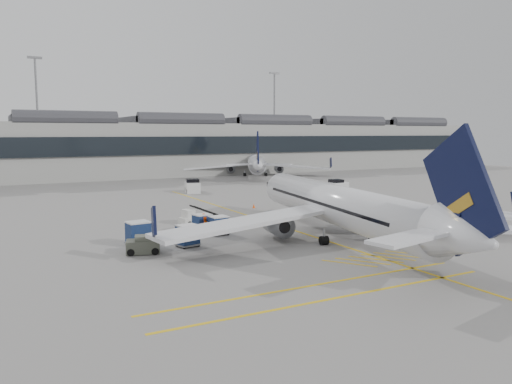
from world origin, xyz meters
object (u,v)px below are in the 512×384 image
belt_loader (197,218)px  ramp_agent_a (204,223)px  baggage_cart_a (219,225)px  ramp_agent_b (205,226)px  airliner_main (340,206)px  pushback_tug (143,245)px

belt_loader → ramp_agent_a: size_ratio=2.72×
baggage_cart_a → ramp_agent_b: 1.29m
airliner_main → ramp_agent_b: bearing=153.3°
airliner_main → belt_loader: size_ratio=7.62×
airliner_main → baggage_cart_a: 10.84m
belt_loader → pushback_tug: bearing=-139.1°
belt_loader → ramp_agent_b: bearing=-114.1°
belt_loader → baggage_cart_a: 6.32m
ramp_agent_a → pushback_tug: ramp_agent_a is taller
airliner_main → belt_loader: 15.29m
airliner_main → belt_loader: (-8.09, 12.78, -2.28)m
ramp_agent_b → pushback_tug: size_ratio=0.58×
airliner_main → baggage_cart_a: (-8.48, 6.48, -1.91)m
ramp_agent_b → baggage_cart_a: bearing=140.9°
ramp_agent_a → ramp_agent_b: (-0.41, -1.09, -0.06)m
pushback_tug → baggage_cart_a: bearing=41.3°
ramp_agent_b → airliner_main: bearing=137.9°
airliner_main → pushback_tug: size_ratio=12.88×
airliner_main → baggage_cart_a: airliner_main is taller
baggage_cart_a → pushback_tug: baggage_cart_a is taller
belt_loader → baggage_cart_a: size_ratio=2.77×
baggage_cart_a → ramp_agent_b: size_ratio=1.05×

